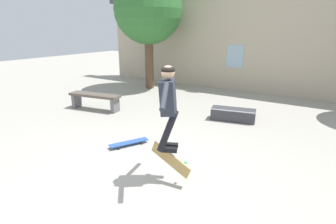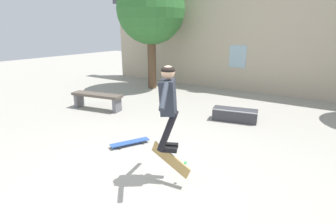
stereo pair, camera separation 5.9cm
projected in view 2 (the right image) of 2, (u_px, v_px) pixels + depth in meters
The scene contains 8 objects.
ground_plane at pixel (141, 181), 4.48m from camera, with size 40.00×40.00×0.00m, color #A39E93.
building_backdrop at pixel (267, 41), 10.07m from camera, with size 15.52×0.52×4.75m.
tree_left at pixel (151, 10), 10.54m from camera, with size 2.76×2.76×4.60m.
park_bench at pixel (97, 98), 8.35m from camera, with size 1.77×0.71×0.51m.
skate_ledge at pixel (235, 115), 7.35m from camera, with size 1.27×0.67×0.35m.
skater at pixel (168, 101), 4.12m from camera, with size 0.59×1.16×1.39m.
skateboard_flipping at pixel (171, 159), 4.34m from camera, with size 0.80×0.12×0.52m.
skateboard_resting at pixel (130, 142), 5.83m from camera, with size 0.57×0.86×0.08m.
Camera 2 is at (2.54, -3.01, 2.48)m, focal length 28.00 mm.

